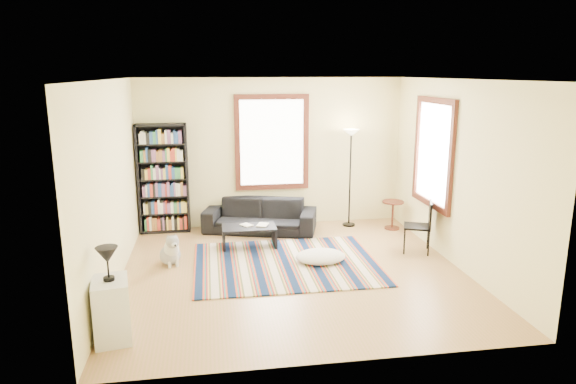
{
  "coord_description": "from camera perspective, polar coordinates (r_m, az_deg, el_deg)",
  "views": [
    {
      "loc": [
        -1.19,
        -7.07,
        2.9
      ],
      "look_at": [
        0.0,
        0.5,
        1.1
      ],
      "focal_mm": 32.0,
      "sensor_mm": 36.0,
      "label": 1
    }
  ],
  "objects": [
    {
      "name": "floor",
      "position": [
        7.76,
        0.58,
        -9.14
      ],
      "size": [
        5.0,
        5.0,
        0.1
      ],
      "primitive_type": "cube",
      "color": "#AA764D",
      "rests_on": "ground"
    },
    {
      "name": "wall_front",
      "position": [
        4.91,
        5.53,
        -4.65
      ],
      "size": [
        5.0,
        0.1,
        2.8
      ],
      "primitive_type": "cube",
      "color": "beige",
      "rests_on": "floor"
    },
    {
      "name": "sofa",
      "position": [
        9.53,
        -3.13,
        -2.64
      ],
      "size": [
        2.19,
        1.34,
        0.6
      ],
      "primitive_type": "imported",
      "rotation": [
        0.0,
        0.0,
        -0.29
      ],
      "color": "black",
      "rests_on": "floor"
    },
    {
      "name": "table_lamp",
      "position": [
        5.89,
        -19.4,
        -7.54
      ],
      "size": [
        0.3,
        0.3,
        0.38
      ],
      "primitive_type": null,
      "rotation": [
        0.0,
        0.0,
        0.31
      ],
      "color": "black",
      "rests_on": "white_cabinet"
    },
    {
      "name": "wall_back",
      "position": [
        9.81,
        -1.86,
        4.42
      ],
      "size": [
        5.0,
        0.1,
        2.8
      ],
      "primitive_type": "cube",
      "color": "beige",
      "rests_on": "floor"
    },
    {
      "name": "ceiling",
      "position": [
        7.17,
        0.63,
        12.81
      ],
      "size": [
        5.0,
        5.0,
        0.1
      ],
      "primitive_type": "cube",
      "color": "white",
      "rests_on": "floor"
    },
    {
      "name": "window_right",
      "position": [
        8.78,
        15.87,
        4.2
      ],
      "size": [
        0.06,
        1.2,
        1.6
      ],
      "primitive_type": "cube",
      "color": "white",
      "rests_on": "wall_right"
    },
    {
      "name": "side_table",
      "position": [
        9.86,
        11.54,
        -2.52
      ],
      "size": [
        0.43,
        0.43,
        0.54
      ],
      "primitive_type": "cylinder",
      "rotation": [
        0.0,
        0.0,
        -0.08
      ],
      "color": "#4F1F13",
      "rests_on": "floor"
    },
    {
      "name": "white_cabinet",
      "position": [
        6.09,
        -19.0,
        -12.3
      ],
      "size": [
        0.46,
        0.56,
        0.7
      ],
      "primitive_type": "cube",
      "rotation": [
        0.0,
        0.0,
        0.17
      ],
      "color": "silver",
      "rests_on": "floor"
    },
    {
      "name": "folding_chair",
      "position": [
        8.68,
        14.15,
        -3.73
      ],
      "size": [
        0.54,
        0.53,
        0.86
      ],
      "primitive_type": "cube",
      "rotation": [
        0.0,
        0.0,
        -0.38
      ],
      "color": "black",
      "rests_on": "floor"
    },
    {
      "name": "floor_cushion",
      "position": [
        8.06,
        3.64,
        -7.15
      ],
      "size": [
        0.91,
        0.77,
        0.2
      ],
      "primitive_type": "ellipsoid",
      "rotation": [
        0.0,
        0.0,
        -0.27
      ],
      "color": "white",
      "rests_on": "floor"
    },
    {
      "name": "dog",
      "position": [
        8.13,
        -13.0,
        -6.14
      ],
      "size": [
        0.51,
        0.6,
        0.5
      ],
      "primitive_type": null,
      "rotation": [
        0.0,
        0.0,
        0.35
      ],
      "color": "#AAAAAA",
      "rests_on": "floor"
    },
    {
      "name": "book_a",
      "position": [
        8.68,
        -5.01,
        -3.79
      ],
      "size": [
        0.26,
        0.24,
        0.02
      ],
      "primitive_type": "imported",
      "rotation": [
        0.0,
        0.0,
        0.64
      ],
      "color": "beige",
      "rests_on": "coffee_table"
    },
    {
      "name": "bookshelf",
      "position": [
        9.62,
        -13.69,
        1.45
      ],
      "size": [
        0.9,
        0.3,
        2.0
      ],
      "primitive_type": "cube",
      "color": "black",
      "rests_on": "floor"
    },
    {
      "name": "book_b",
      "position": [
        8.74,
        -3.4,
        -3.63
      ],
      "size": [
        0.25,
        0.29,
        0.02
      ],
      "primitive_type": "imported",
      "rotation": [
        0.0,
        0.0,
        -0.36
      ],
      "color": "beige",
      "rests_on": "coffee_table"
    },
    {
      "name": "wall_left",
      "position": [
        7.36,
        -19.38,
        0.69
      ],
      "size": [
        0.1,
        5.0,
        2.8
      ],
      "primitive_type": "cube",
      "color": "beige",
      "rests_on": "floor"
    },
    {
      "name": "rug",
      "position": [
        8.01,
        -0.25,
        -7.92
      ],
      "size": [
        2.8,
        2.24,
        0.02
      ],
      "primitive_type": "cube",
      "color": "#0C1C3D",
      "rests_on": "floor"
    },
    {
      "name": "floor_lamp",
      "position": [
        9.79,
        6.9,
        1.52
      ],
      "size": [
        0.37,
        0.37,
        1.86
      ],
      "primitive_type": null,
      "rotation": [
        0.0,
        0.0,
        -0.26
      ],
      "color": "black",
      "rests_on": "floor"
    },
    {
      "name": "coffee_table",
      "position": [
        8.74,
        -4.33,
        -4.96
      ],
      "size": [
        0.92,
        0.54,
        0.36
      ],
      "primitive_type": "cube",
      "rotation": [
        0.0,
        0.0,
        -0.05
      ],
      "color": "black",
      "rests_on": "floor"
    },
    {
      "name": "wall_right",
      "position": [
        8.14,
        18.61,
        1.9
      ],
      "size": [
        0.1,
        5.0,
        2.8
      ],
      "primitive_type": "cube",
      "color": "beige",
      "rests_on": "floor"
    },
    {
      "name": "window_back",
      "position": [
        9.7,
        -1.81,
        5.51
      ],
      "size": [
        1.2,
        0.06,
        1.6
      ],
      "primitive_type": "cube",
      "color": "white",
      "rests_on": "wall_back"
    }
  ]
}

